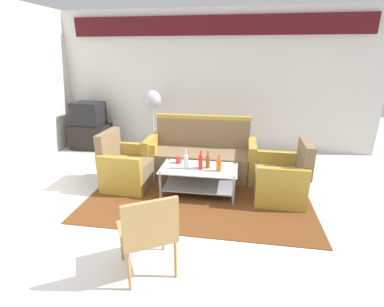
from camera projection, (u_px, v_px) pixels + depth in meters
name	position (u px, v px, depth m)	size (l,w,h in m)	color
ground_plane	(189.00, 222.00, 3.53)	(14.00, 14.00, 0.00)	silver
wall_back	(214.00, 78.00, 5.88)	(6.52, 0.19, 2.80)	silver
rug	(200.00, 192.00, 4.27)	(3.13, 2.19, 0.01)	brown
couch	(201.00, 157.00, 4.83)	(1.81, 0.76, 0.96)	#7F6647
armchair_left	(127.00, 168.00, 4.43)	(0.73, 0.79, 0.85)	#7F6647
armchair_right	(282.00, 180.00, 4.02)	(0.71, 0.77, 0.85)	#7F6647
coffee_table	(199.00, 177.00, 4.16)	(1.10, 0.60, 0.40)	silver
bottle_clear	(186.00, 161.00, 4.05)	(0.06, 0.06, 0.29)	silver
bottle_orange	(219.00, 165.00, 3.98)	(0.07, 0.07, 0.24)	#D85919
bottle_red	(201.00, 162.00, 4.04)	(0.06, 0.06, 0.28)	red
bottle_brown	(208.00, 162.00, 4.09)	(0.06, 0.06, 0.25)	brown
cup	(179.00, 160.00, 4.28)	(0.08, 0.08, 0.10)	red
tv_stand	(91.00, 136.00, 6.21)	(0.80, 0.50, 0.52)	black
television	(89.00, 114.00, 6.05)	(0.62, 0.48, 0.48)	black
pedestal_fan	(152.00, 103.00, 5.80)	(0.36, 0.36, 1.27)	#2D2D33
wicker_chair	(148.00, 229.00, 2.54)	(0.66, 0.66, 0.84)	#AD844C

